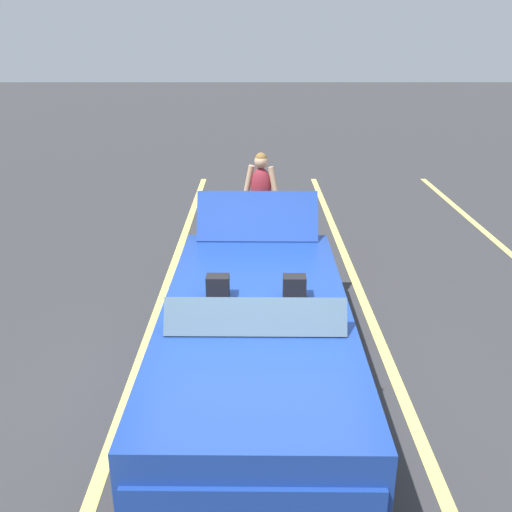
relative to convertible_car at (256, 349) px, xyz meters
name	(u,v)px	position (x,y,z in m)	size (l,w,h in m)	color
ground_plane	(256,391)	(-0.20, 0.00, -0.59)	(80.00, 80.00, 0.00)	#333335
lot_line_near	(130,391)	(-0.20, -1.26, -0.59)	(18.00, 0.12, 0.01)	#EAE066
lot_line_mid	(400,391)	(-0.20, 1.44, -0.59)	(18.00, 0.12, 0.01)	#EAE066
convertible_car	(256,349)	(0.00, 0.00, 0.00)	(4.23, 1.88, 1.50)	navy
suitcase_large_black	(249,249)	(-3.27, -0.08, -0.22)	(0.53, 0.55, 1.04)	black
suitcase_medium_bright	(296,249)	(-3.42, 0.61, -0.28)	(0.34, 0.45, 0.91)	orange
traveler_person	(261,199)	(-4.02, 0.09, 0.34)	(0.31, 0.60, 1.65)	#4C3F2D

